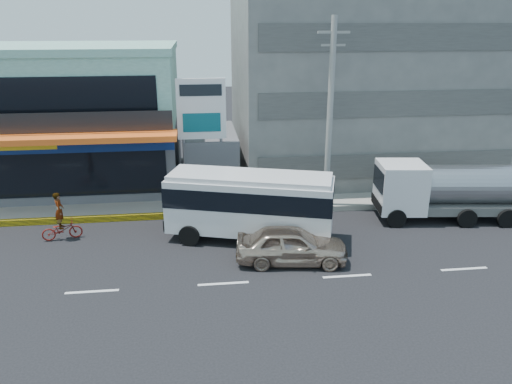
% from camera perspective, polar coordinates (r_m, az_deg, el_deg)
% --- Properties ---
extents(ground, '(120.00, 120.00, 0.00)m').
position_cam_1_polar(ground, '(19.90, -3.76, -10.41)').
color(ground, black).
rests_on(ground, ground).
extents(sidewalk, '(70.00, 5.00, 0.30)m').
position_cam_1_polar(sidewalk, '(29.07, 4.99, -0.30)').
color(sidewalk, gray).
rests_on(sidewalk, ground).
extents(shop_building, '(12.40, 11.70, 8.00)m').
position_cam_1_polar(shop_building, '(32.58, -19.77, 7.79)').
color(shop_building, '#4E4E53').
rests_on(shop_building, ground).
extents(concrete_building, '(16.00, 12.00, 14.00)m').
position_cam_1_polar(concrete_building, '(34.17, 11.88, 14.08)').
color(concrete_building, gray).
rests_on(concrete_building, ground).
extents(gap_structure, '(3.00, 6.00, 3.50)m').
position_cam_1_polar(gap_structure, '(30.39, -5.18, 3.72)').
color(gap_structure, '#4E4E53').
rests_on(gap_structure, ground).
extents(satellite_dish, '(1.50, 1.50, 0.15)m').
position_cam_1_polar(satellite_dish, '(28.98, -5.22, 6.68)').
color(satellite_dish, slate).
rests_on(satellite_dish, gap_structure).
extents(billboard, '(2.60, 0.18, 6.90)m').
position_cam_1_polar(billboard, '(26.94, -6.24, 8.63)').
color(billboard, gray).
rests_on(billboard, ground).
extents(utility_pole_near, '(1.60, 0.30, 10.00)m').
position_cam_1_polar(utility_pole_near, '(26.04, 8.43, 8.66)').
color(utility_pole_near, '#999993').
rests_on(utility_pole_near, ground).
extents(minibus, '(7.97, 4.58, 3.18)m').
position_cam_1_polar(minibus, '(22.90, -0.69, -1.04)').
color(minibus, silver).
rests_on(minibus, ground).
extents(sedan, '(4.90, 2.48, 1.60)m').
position_cam_1_polar(sedan, '(21.19, 4.11, -6.05)').
color(sedan, '#BDA690').
rests_on(sedan, ground).
extents(tanker_truck, '(7.76, 3.21, 2.98)m').
position_cam_1_polar(tanker_truck, '(27.12, 20.87, 0.25)').
color(tanker_truck, silver).
rests_on(tanker_truck, ground).
extents(motorcycle_rider, '(1.90, 0.99, 2.32)m').
position_cam_1_polar(motorcycle_rider, '(25.00, -21.37, -3.43)').
color(motorcycle_rider, '#62130E').
rests_on(motorcycle_rider, ground).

